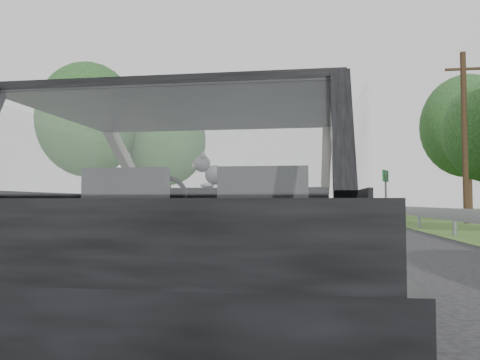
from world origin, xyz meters
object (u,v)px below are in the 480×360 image
(cat, at_px, (239,176))
(utility_pole, at_px, (465,137))
(subject_car, at_px, (208,228))
(other_car, at_px, (280,204))
(highway_sign, at_px, (386,194))

(cat, bearing_deg, utility_pole, 62.25)
(subject_car, xyz_separation_m, utility_pole, (7.12, 17.69, 2.90))
(other_car, bearing_deg, cat, -95.67)
(cat, height_order, highway_sign, highway_sign)
(cat, distance_m, highway_sign, 23.71)
(cat, xyz_separation_m, highway_sign, (4.74, 23.23, 0.25))
(highway_sign, bearing_deg, cat, -76.84)
(utility_pole, bearing_deg, highway_sign, 110.26)
(cat, bearing_deg, highway_sign, 73.06)
(other_car, height_order, utility_pole, utility_pole)
(subject_car, height_order, utility_pole, utility_pole)
(subject_car, height_order, highway_sign, highway_sign)
(subject_car, height_order, cat, subject_car)
(cat, bearing_deg, other_car, 87.35)
(subject_car, bearing_deg, other_car, 92.43)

